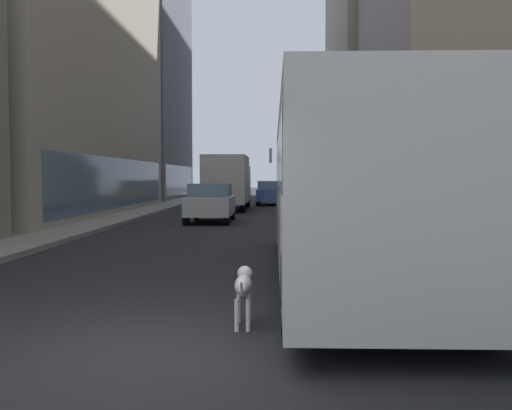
% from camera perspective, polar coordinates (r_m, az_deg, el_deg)
% --- Properties ---
extents(ground_plane, '(120.00, 120.00, 0.00)m').
position_cam_1_polar(ground_plane, '(41.09, -0.24, 0.16)').
color(ground_plane, '#232326').
extents(sidewalk_left, '(2.40, 110.00, 0.15)m').
position_cam_1_polar(sidewalk_left, '(41.68, -8.09, 0.27)').
color(sidewalk_left, gray).
rests_on(sidewalk_left, ground).
extents(sidewalk_right, '(2.40, 110.00, 0.15)m').
position_cam_1_polar(sidewalk_right, '(41.28, 7.69, 0.25)').
color(sidewalk_right, '#ADA89E').
rests_on(sidewalk_right, ground).
extents(building_left_far, '(11.21, 14.50, 31.83)m').
position_cam_1_polar(building_left_far, '(51.25, -14.14, 18.59)').
color(building_left_far, slate).
rests_on(building_left_far, ground).
extents(building_right_far, '(10.12, 18.49, 35.28)m').
position_cam_1_polar(building_right_far, '(55.76, 13.25, 19.13)').
color(building_right_far, gray).
rests_on(building_right_far, ground).
extents(transit_bus, '(2.78, 11.53, 3.05)m').
position_cam_1_polar(transit_bus, '(11.17, 8.79, 2.13)').
color(transit_bus, silver).
rests_on(transit_bus, ground).
extents(car_grey_wagon, '(1.73, 4.14, 1.62)m').
position_cam_1_polar(car_grey_wagon, '(52.79, -2.84, 1.64)').
color(car_grey_wagon, slate).
rests_on(car_grey_wagon, ground).
extents(car_blue_hatchback, '(1.80, 4.80, 1.62)m').
position_cam_1_polar(car_blue_hatchback, '(39.15, 1.42, 1.24)').
color(car_blue_hatchback, '#4C6BB7').
rests_on(car_blue_hatchback, ground).
extents(car_white_van, '(1.82, 3.93, 1.62)m').
position_cam_1_polar(car_white_van, '(24.12, -4.51, 0.23)').
color(car_white_van, silver).
rests_on(car_white_van, ground).
extents(car_yellow_taxi, '(1.74, 4.26, 1.62)m').
position_cam_1_polar(car_yellow_taxi, '(44.40, -3.71, 1.41)').
color(car_yellow_taxi, yellow).
rests_on(car_yellow_taxi, ground).
extents(box_truck, '(2.30, 7.50, 3.05)m').
position_cam_1_polar(box_truck, '(33.06, -2.81, 2.40)').
color(box_truck, silver).
rests_on(box_truck, ground).
extents(dalmatian_dog, '(0.22, 0.96, 0.72)m').
position_cam_1_polar(dalmatian_dog, '(7.42, -1.24, -8.00)').
color(dalmatian_dog, white).
rests_on(dalmatian_dog, ground).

